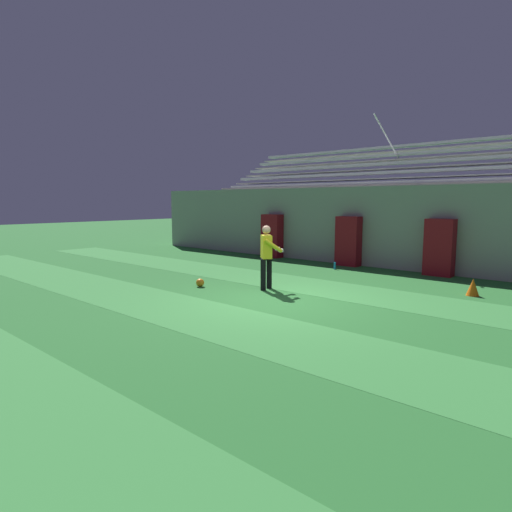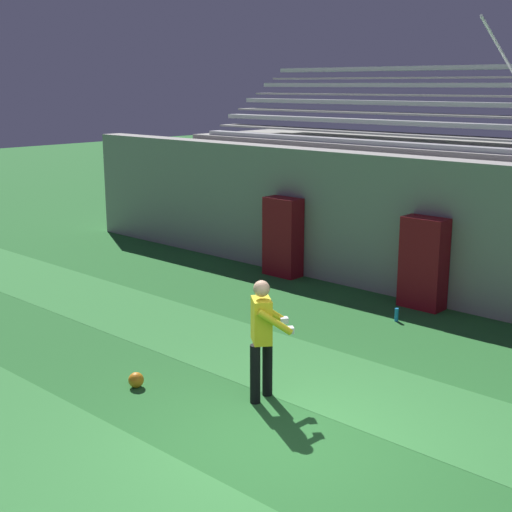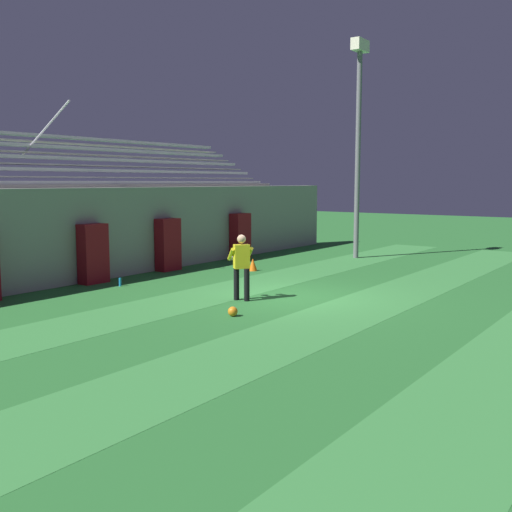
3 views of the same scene
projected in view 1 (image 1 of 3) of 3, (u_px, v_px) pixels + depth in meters
name	position (u px, v px, depth m)	size (l,w,h in m)	color
ground_plane	(279.00, 301.00, 9.83)	(80.00, 80.00, 0.00)	#286B2D
turf_stripe_mid	(215.00, 319.00, 8.34)	(28.00, 2.00, 0.01)	#38843D
turf_stripe_far	(326.00, 288.00, 11.31)	(28.00, 2.00, 0.01)	#38843D
back_wall	(398.00, 228.00, 14.49)	(24.00, 0.60, 2.80)	#999691
padding_pillar_gate_left	(348.00, 241.00, 15.18)	(0.85, 0.44, 1.75)	maroon
padding_pillar_gate_right	(439.00, 247.00, 13.12)	(0.85, 0.44, 1.75)	maroon
padding_pillar_far_left	(272.00, 236.00, 17.48)	(0.85, 0.44, 1.75)	maroon
bleacher_stand	(424.00, 222.00, 16.22)	(18.00, 4.05, 5.43)	#999691
goalkeeper	(267.00, 253.00, 11.06)	(0.74, 0.73, 1.67)	black
soccer_ball	(200.00, 283.00, 11.50)	(0.22, 0.22, 0.22)	orange
traffic_cone	(473.00, 287.00, 10.39)	(0.30, 0.30, 0.42)	orange
water_bottle	(335.00, 266.00, 14.45)	(0.07, 0.07, 0.24)	#1E8CD8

